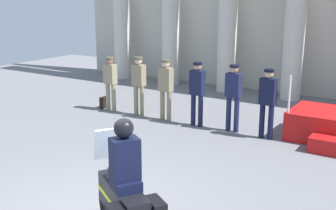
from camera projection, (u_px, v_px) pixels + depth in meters
officer_in_row_0 at (110, 79)px, 12.85m from camera, size 0.39×0.25×1.64m
officer_in_row_1 at (139, 81)px, 12.37m from camera, size 0.39×0.25×1.70m
officer_in_row_2 at (166, 85)px, 11.86m from camera, size 0.39×0.25×1.70m
officer_in_row_3 at (197, 89)px, 11.35m from camera, size 0.39×0.25×1.71m
officer_in_row_4 at (233, 93)px, 10.87m from camera, size 0.39×0.25×1.73m
officer_in_row_5 at (268, 98)px, 10.31m from camera, size 0.39×0.25×1.71m
motorcycle_with_rider at (125, 197)px, 5.75m from camera, size 1.83×1.26×1.90m
briefcase_on_ground at (104, 102)px, 13.35m from camera, size 0.10×0.32×0.36m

